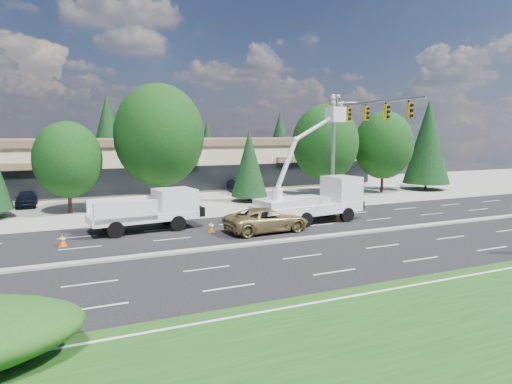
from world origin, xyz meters
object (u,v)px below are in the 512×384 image
bucket_truck (316,195)px  minivan (267,220)px  signal_mast (350,134)px  utility_pickup (151,214)px

bucket_truck → minivan: bearing=-168.4°
signal_mast → utility_pickup: (-15.62, -0.79, -5.02)m
bucket_truck → minivan: size_ratio=1.63×
bucket_truck → minivan: bucket_truck is taller
utility_pickup → minivan: utility_pickup is taller
utility_pickup → bucket_truck: (10.98, -1.96, 0.84)m
utility_pickup → minivan: bearing=-33.9°
minivan → utility_pickup: bearing=59.3°
utility_pickup → signal_mast: bearing=-3.0°
bucket_truck → utility_pickup: bearing=163.2°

